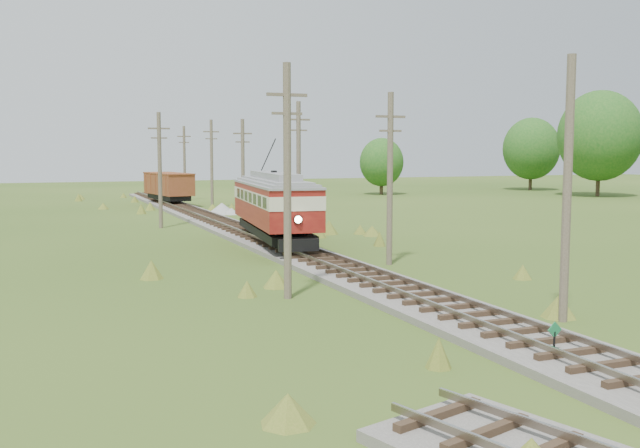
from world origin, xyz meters
name	(u,v)px	position (x,y,z in m)	size (l,w,h in m)	color
ground	(600,375)	(0.00, 0.00, 0.00)	(260.00, 260.00, 0.00)	#314E17
railbed_main	(241,231)	(0.00, 34.00, 0.19)	(3.60, 96.00, 0.57)	#605B54
switch_marker	(554,338)	(-0.20, 1.50, 0.63)	(0.45, 0.06, 1.08)	black
streetcar	(274,202)	(0.00, 26.49, 2.72)	(4.54, 13.01, 5.89)	black
gondola	(169,185)	(0.00, 62.57, 2.14)	(4.10, 9.14, 2.93)	black
gravel_pile	(223,209)	(2.80, 50.04, 0.48)	(2.84, 3.01, 1.03)	gray
utility_pole_r_1	(567,190)	(3.10, 5.00, 4.40)	(0.30, 0.30, 8.80)	brown
utility_pole_r_2	(390,177)	(3.30, 18.00, 4.42)	(1.60, 0.30, 8.60)	brown
utility_pole_r_3	(299,168)	(3.20, 31.00, 4.63)	(1.60, 0.30, 9.00)	brown
utility_pole_r_4	(243,168)	(3.00, 44.00, 4.32)	(1.60, 0.30, 8.40)	brown
utility_pole_r_5	(212,163)	(3.40, 57.00, 4.58)	(1.60, 0.30, 8.90)	brown
utility_pole_r_6	(185,162)	(3.20, 70.00, 4.47)	(1.60, 0.30, 8.70)	brown
utility_pole_l_a	(287,179)	(-4.20, 12.00, 4.63)	(1.60, 0.30, 9.00)	brown
utility_pole_l_b	(160,169)	(-4.50, 40.00, 4.42)	(1.60, 0.30, 8.60)	brown
tree_right_4	(600,136)	(54.00, 58.00, 7.75)	(10.50, 10.50, 13.53)	#38281C
tree_right_5	(531,149)	(56.00, 74.00, 6.19)	(8.40, 8.40, 10.82)	#38281C
tree_mid_b	(382,162)	(30.00, 72.00, 4.33)	(5.88, 5.88, 7.57)	#38281C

